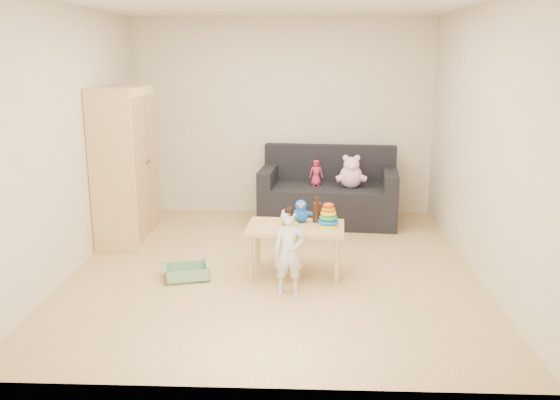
{
  "coord_description": "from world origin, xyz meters",
  "views": [
    {
      "loc": [
        0.3,
        -5.7,
        2.12
      ],
      "look_at": [
        0.05,
        0.25,
        0.65
      ],
      "focal_mm": 38.0,
      "sensor_mm": 36.0,
      "label": 1
    }
  ],
  "objects_px": {
    "wardrobe": "(125,166)",
    "play_table": "(295,250)",
    "sofa": "(328,204)",
    "toddler": "(289,253)"
  },
  "relations": [
    {
      "from": "wardrobe",
      "to": "play_table",
      "type": "bearing_deg",
      "value": -27.52
    },
    {
      "from": "play_table",
      "to": "toddler",
      "type": "height_order",
      "value": "toddler"
    },
    {
      "from": "sofa",
      "to": "play_table",
      "type": "xyz_separation_m",
      "value": [
        -0.39,
        -1.87,
        0.0
      ]
    },
    {
      "from": "wardrobe",
      "to": "sofa",
      "type": "height_order",
      "value": "wardrobe"
    },
    {
      "from": "wardrobe",
      "to": "sofa",
      "type": "xyz_separation_m",
      "value": [
        2.35,
        0.85,
        -0.64
      ]
    },
    {
      "from": "wardrobe",
      "to": "toddler",
      "type": "xyz_separation_m",
      "value": [
        1.91,
        -1.5,
        -0.5
      ]
    },
    {
      "from": "play_table",
      "to": "toddler",
      "type": "distance_m",
      "value": 0.5
    },
    {
      "from": "sofa",
      "to": "toddler",
      "type": "height_order",
      "value": "toddler"
    },
    {
      "from": "wardrobe",
      "to": "sofa",
      "type": "distance_m",
      "value": 2.58
    },
    {
      "from": "sofa",
      "to": "wardrobe",
      "type": "bearing_deg",
      "value": -155.21
    }
  ]
}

